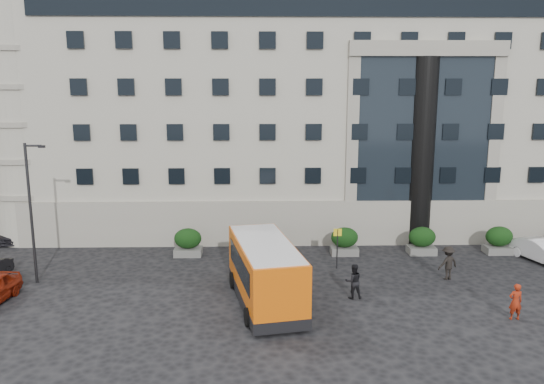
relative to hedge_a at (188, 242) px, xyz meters
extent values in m
plane|color=black|center=(4.00, -7.80, -0.93)|extent=(120.00, 120.00, 0.00)
cube|color=#A7A494|center=(10.00, 14.20, 8.07)|extent=(44.00, 24.00, 18.00)
cylinder|color=black|center=(16.00, 2.50, 5.57)|extent=(1.80, 1.80, 13.00)
cube|color=#85684E|center=(-23.00, 30.20, 10.07)|extent=(13.00, 13.00, 22.00)
cube|color=#61615F|center=(0.00, 0.00, -0.68)|extent=(1.80, 1.20, 0.50)
ellipsoid|color=black|center=(0.00, 0.00, 0.24)|extent=(1.80, 1.26, 1.34)
cube|color=#61615F|center=(5.20, 0.00, -0.68)|extent=(1.80, 1.20, 0.50)
ellipsoid|color=black|center=(5.20, 0.00, 0.24)|extent=(1.80, 1.26, 1.34)
cube|color=#61615F|center=(10.40, 0.00, -0.68)|extent=(1.80, 1.20, 0.50)
ellipsoid|color=black|center=(10.40, 0.00, 0.24)|extent=(1.80, 1.26, 1.34)
cube|color=#61615F|center=(15.60, 0.00, -0.68)|extent=(1.80, 1.20, 0.50)
ellipsoid|color=black|center=(15.60, 0.00, 0.24)|extent=(1.80, 1.26, 1.34)
cube|color=#61615F|center=(20.80, 0.00, -0.68)|extent=(1.80, 1.20, 0.50)
ellipsoid|color=black|center=(20.80, 0.00, 0.24)|extent=(1.80, 1.26, 1.34)
cylinder|color=#262628|center=(-8.00, -4.80, 3.07)|extent=(0.16, 0.16, 8.00)
cylinder|color=#262628|center=(-7.55, -4.80, 6.92)|extent=(0.90, 0.12, 0.12)
cube|color=black|center=(-7.10, -4.80, 6.87)|extent=(0.35, 0.18, 0.14)
cylinder|color=#262628|center=(9.50, -2.80, 0.32)|extent=(0.08, 0.08, 2.50)
cube|color=yellow|center=(9.50, -2.80, 1.37)|extent=(0.50, 0.06, 0.45)
cube|color=#E25B0A|center=(5.03, -8.06, 0.95)|extent=(4.08, 8.10, 2.65)
cube|color=black|center=(5.03, -8.06, -0.48)|extent=(4.13, 8.15, 0.55)
cube|color=black|center=(5.03, -8.06, 1.23)|extent=(3.82, 6.44, 1.16)
cube|color=silver|center=(5.03, -8.06, 2.23)|extent=(3.88, 7.69, 0.18)
cylinder|color=black|center=(4.20, -10.75, -0.48)|extent=(0.45, 0.94, 0.90)
cylinder|color=black|center=(6.81, -10.24, -0.48)|extent=(0.45, 0.94, 0.90)
cylinder|color=black|center=(3.26, -5.89, -0.48)|extent=(0.45, 0.94, 0.90)
cylinder|color=black|center=(5.86, -5.38, -0.48)|extent=(0.45, 0.94, 0.90)
cube|color=maroon|center=(-13.49, 9.06, 0.47)|extent=(2.12, 3.28, 2.26)
cube|color=maroon|center=(-13.52, 6.71, 0.11)|extent=(2.01, 1.47, 1.54)
cube|color=black|center=(-13.53, 6.08, 0.43)|extent=(1.72, 0.14, 0.72)
cylinder|color=black|center=(-14.51, 6.81, -0.55)|extent=(0.24, 0.76, 0.76)
cylinder|color=black|center=(-12.52, 6.79, -0.55)|extent=(0.24, 0.76, 0.76)
cylinder|color=black|center=(-14.47, 9.79, -0.55)|extent=(0.24, 0.76, 0.76)
cylinder|color=black|center=(-12.49, 9.77, -0.55)|extent=(0.24, 0.76, 0.76)
imported|color=black|center=(-13.00, 4.07, -0.30)|extent=(2.17, 4.51, 1.27)
imported|color=black|center=(-8.00, 8.20, -0.25)|extent=(2.71, 5.09, 1.36)
imported|color=silver|center=(22.79, -1.81, -0.22)|extent=(2.84, 4.58, 1.42)
imported|color=maroon|center=(16.98, -10.30, -0.03)|extent=(0.67, 0.45, 1.80)
imported|color=black|center=(9.68, -7.51, 0.01)|extent=(0.98, 0.80, 1.88)
imported|color=black|center=(15.65, -4.83, 0.06)|extent=(1.46, 1.16, 1.98)
camera|label=1|loc=(4.77, -33.83, 10.02)|focal=35.00mm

